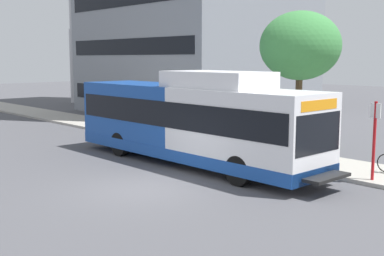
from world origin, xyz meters
name	(u,v)px	position (x,y,z in m)	size (l,w,h in m)	color
ground_plane	(33,153)	(0.00, 8.00, 0.00)	(120.00, 120.00, 0.00)	#4C4C51
sidewalk_curb	(184,140)	(7.00, 6.00, 0.07)	(3.00, 56.00, 0.14)	#A8A399
transit_bus	(192,121)	(3.64, 1.74, 1.70)	(2.58, 12.25, 3.65)	white
bus_stop_sign_pole	(374,135)	(5.92, -4.61, 1.65)	(0.10, 0.36, 2.60)	red
street_tree_near_stop	(300,46)	(7.94, -0.17, 4.61)	(3.33, 3.33, 5.91)	#4C3823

